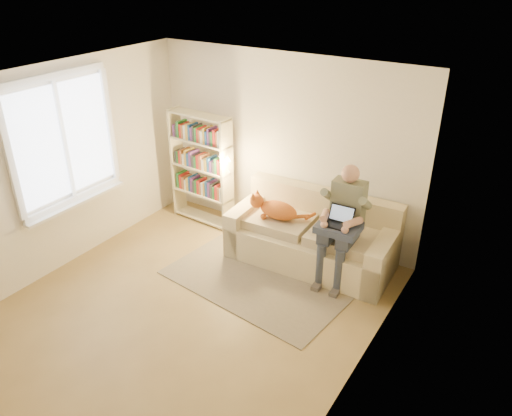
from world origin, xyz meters
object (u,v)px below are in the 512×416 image
Objects in this scene: laptop at (340,220)px; bookshelf at (201,164)px; person at (343,217)px; sofa at (312,239)px; cat at (273,209)px.

bookshelf is at bearing 168.12° from laptop.
person is 0.13m from laptop.
sofa is at bearing 160.48° from person.
sofa is 6.91× the size of laptop.
laptop reaches higher than cat.
cat is 1.45m from bookshelf.
sofa is at bearing 147.66° from laptop.
cat is at bearing 178.73° from person.
cat is 0.47× the size of bookshelf.
sofa is at bearing 14.72° from cat.
person reaches higher than cat.
sofa is 0.76m from laptop.
laptop is (0.98, -0.10, 0.16)m from cat.
person is 0.98m from cat.
sofa is 0.70m from person.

